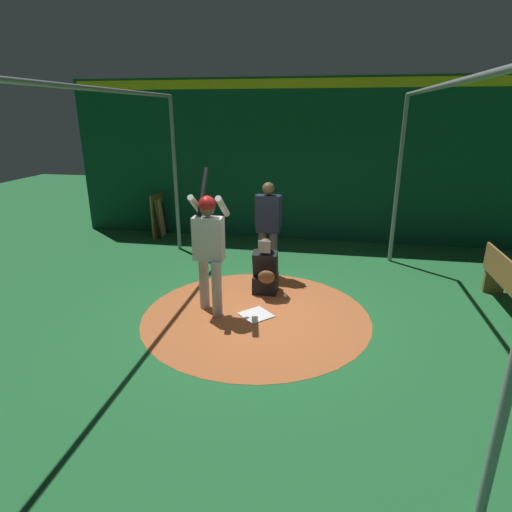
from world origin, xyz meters
The scene contains 12 objects.
ground_plane centered at (0.00, 0.00, 0.00)m, with size 26.30×26.30×0.00m, color #216633.
dirt_circle centered at (0.00, 0.00, 0.00)m, with size 3.41×3.41×0.01m, color #B76033.
home_plate centered at (0.00, 0.00, 0.01)m, with size 0.42×0.42×0.01m, color white.
batter centered at (-0.02, -0.71, 1.10)m, with size 0.68×0.49×2.13m.
catcher centered at (-0.87, 0.01, 0.38)m, with size 0.58×0.40×0.96m.
umpire centered at (-1.68, -0.08, 0.98)m, with size 0.22×0.49×1.74m.
back_wall centered at (-4.25, 0.00, 1.84)m, with size 0.22×10.30×3.65m.
cage_frame centered at (0.00, 0.00, 2.26)m, with size 5.92×4.63×3.24m.
bat_rack centered at (-4.00, -3.12, 0.49)m, with size 1.06×0.20×1.05m.
bench centered at (-0.78, 3.75, 0.45)m, with size 1.83×0.36×0.85m.
baseball_0 centered at (-0.59, -0.98, 0.04)m, with size 0.07×0.07×0.07m, color white.
baseball_1 centered at (-0.70, 0.36, 0.04)m, with size 0.07×0.07×0.07m, color white.
Camera 1 is at (5.57, 1.01, 2.90)m, focal length 29.32 mm.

